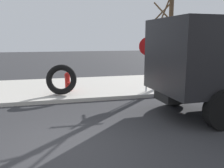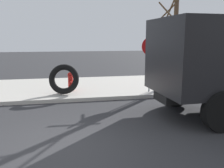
# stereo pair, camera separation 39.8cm
# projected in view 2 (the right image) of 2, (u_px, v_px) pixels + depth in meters

# --- Properties ---
(ground_plane) EXTENTS (80.00, 80.00, 0.00)m
(ground_plane) POSITION_uv_depth(u_px,v_px,m) (55.00, 150.00, 5.31)
(ground_plane) COLOR #2D2D30
(sidewalk_curb) EXTENTS (36.00, 5.00, 0.15)m
(sidewalk_curb) POSITION_uv_depth(u_px,v_px,m) (59.00, 88.00, 11.56)
(sidewalk_curb) COLOR #BCB7AD
(sidewalk_curb) RESTS_ON ground
(fire_hydrant) EXTENTS (0.25, 0.56, 0.83)m
(fire_hydrant) POSITION_uv_depth(u_px,v_px,m) (71.00, 81.00, 10.50)
(fire_hydrant) COLOR red
(fire_hydrant) RESTS_ON sidewalk_curb
(loose_tire) EXTENTS (1.32, 0.78, 1.25)m
(loose_tire) POSITION_uv_depth(u_px,v_px,m) (64.00, 79.00, 9.86)
(loose_tire) COLOR black
(loose_tire) RESTS_ON sidewalk_curb
(stop_sign) EXTENTS (0.76, 0.08, 2.32)m
(stop_sign) POSITION_uv_depth(u_px,v_px,m) (150.00, 54.00, 10.08)
(stop_sign) COLOR gray
(stop_sign) RESTS_ON sidewalk_curb
(bare_tree) EXTENTS (1.39, 1.52, 5.80)m
(bare_tree) POSITION_uv_depth(u_px,v_px,m) (175.00, 24.00, 11.61)
(bare_tree) COLOR #4C3823
(bare_tree) RESTS_ON sidewalk_curb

